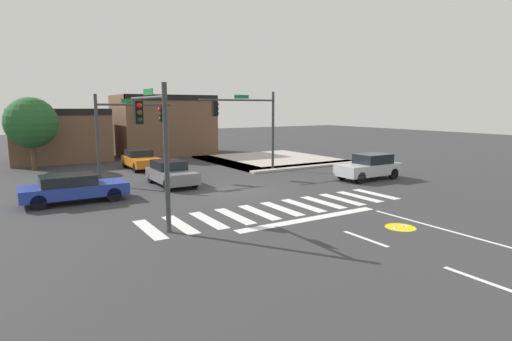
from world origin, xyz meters
TOP-DOWN VIEW (x-y plane):
  - ground_plane at (0.00, 0.00)m, footprint 120.00×120.00m
  - crosswalk_near at (0.00, -4.50)m, footprint 12.48×2.86m
  - lane_markings at (1.11, -12.02)m, footprint 6.80×20.25m
  - bike_detector_marking at (2.15, -9.22)m, footprint 1.14×1.14m
  - curb_corner_northeast at (8.49, 9.42)m, footprint 10.00×10.60m
  - storefront_row at (-0.80, 19.05)m, footprint 17.10×6.28m
  - traffic_signal_northwest at (-3.93, 5.66)m, footprint 4.48×0.32m
  - traffic_signal_northeast at (3.95, 5.16)m, footprint 5.73×0.32m
  - traffic_signal_southwest at (-5.48, -3.72)m, footprint 0.32×4.17m
  - car_silver at (9.03, -1.17)m, footprint 4.21×1.76m
  - car_gray at (-2.18, 3.49)m, footprint 1.83×4.11m
  - car_orange at (-1.82, 10.73)m, footprint 1.89×4.16m
  - car_blue at (-7.69, 1.69)m, footprint 4.72×1.85m
  - roadside_tree at (-8.50, 14.00)m, footprint 3.56×3.56m

SIDE VIEW (x-z plane):
  - ground_plane at x=0.00m, z-range 0.00..0.00m
  - bike_detector_marking at x=2.15m, z-range 0.00..0.01m
  - crosswalk_near at x=0.00m, z-range 0.00..0.01m
  - lane_markings at x=1.11m, z-range 0.00..0.01m
  - curb_corner_northeast at x=8.49m, z-range 0.00..0.15m
  - car_orange at x=-1.82m, z-range 0.01..1.38m
  - car_blue at x=-7.69m, z-range 0.04..1.37m
  - car_gray at x=-2.18m, z-range 0.01..1.41m
  - car_silver at x=9.03m, z-range 0.01..1.59m
  - storefront_row at x=-0.80m, z-range -0.22..5.34m
  - roadside_tree at x=-8.50m, z-range 0.79..5.97m
  - traffic_signal_northwest at x=-3.93m, z-range 0.90..6.11m
  - traffic_signal_southwest at x=-5.48m, z-range 0.96..6.28m
  - traffic_signal_northeast at x=3.95m, z-range 1.01..6.55m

